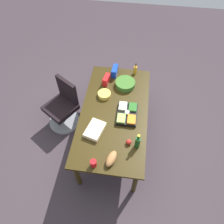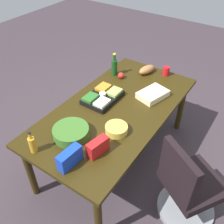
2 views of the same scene
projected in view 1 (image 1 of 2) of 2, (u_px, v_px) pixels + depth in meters
name	position (u px, v px, depth m)	size (l,w,h in m)	color
ground_plane	(114.00, 137.00, 3.89)	(10.00, 10.00, 0.00)	#3C3037
conference_table	(114.00, 115.00, 3.34)	(1.98, 1.02, 0.76)	#2E2309
office_chair	(63.00, 109.00, 3.81)	(0.66, 0.66, 0.94)	gray
salad_bowl	(125.00, 84.00, 3.58)	(0.33, 0.33, 0.09)	#396925
sheet_cake	(95.00, 130.00, 3.05)	(0.32, 0.22, 0.07)	beige
apple_red	(129.00, 142.00, 2.92)	(0.08, 0.08, 0.08)	red
veggie_tray	(127.00, 114.00, 3.22)	(0.42, 0.30, 0.09)	black
bread_loaf	(111.00, 159.00, 2.76)	(0.24, 0.11, 0.10)	#A06B3B
red_solo_cup	(93.00, 163.00, 2.72)	(0.08, 0.08, 0.11)	red
wine_bottle	(138.00, 142.00, 2.84)	(0.08, 0.08, 0.28)	#144218
chip_bowl	(104.00, 94.00, 3.45)	(0.21, 0.21, 0.07)	gold
chip_bag_blue	(115.00, 71.00, 3.72)	(0.22, 0.08, 0.15)	#143AC1
dressing_bottle	(135.00, 70.00, 3.73)	(0.07, 0.07, 0.22)	gold
chip_bag_red	(106.00, 80.00, 3.60)	(0.20, 0.08, 0.14)	red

